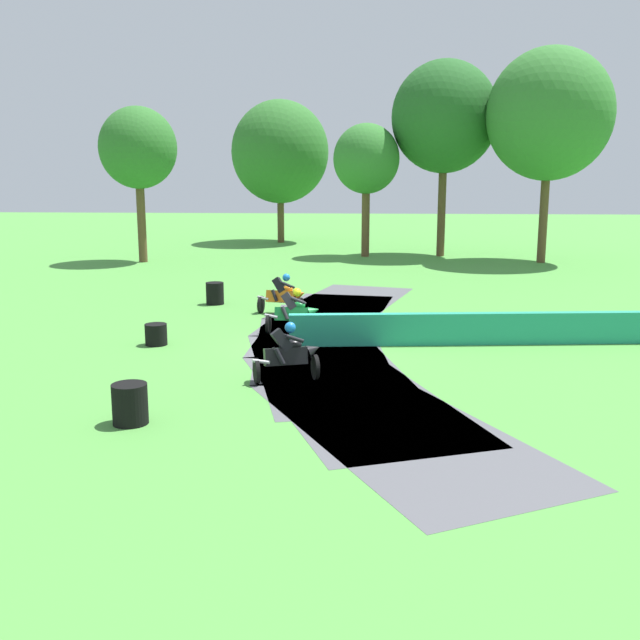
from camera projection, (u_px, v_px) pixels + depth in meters
name	position (u px, v px, depth m)	size (l,w,h in m)	color
ground_plane	(315.00, 346.00, 20.84)	(120.00, 120.00, 0.00)	#4C933D
track_asphalt	(338.00, 345.00, 20.86)	(7.39, 21.89, 0.01)	#515156
safety_barrier	(497.00, 328.00, 20.95)	(0.30, 11.74, 0.90)	#239375
motorcycle_lead_orange	(283.00, 295.00, 25.28)	(1.71, 0.99, 1.43)	black
motorcycle_chase_green	(294.00, 312.00, 22.29)	(1.70, 0.83, 1.43)	black
motorcycle_trailing_black	(289.00, 353.00, 17.33)	(1.68, 1.11, 1.43)	black
tire_stack_near	(215.00, 293.00, 27.04)	(0.65, 0.65, 0.80)	black
tire_stack_mid_a	(156.00, 334.00, 20.88)	(0.62, 0.62, 0.60)	black
tire_stack_mid_b	(130.00, 404.00, 14.45)	(0.69, 0.69, 0.80)	black
traffic_cone	(503.00, 334.00, 21.28)	(0.28, 0.28, 0.44)	orange
tree_far_left	(138.00, 149.00, 37.96)	(3.96, 3.96, 7.95)	brown
tree_far_right	(445.00, 117.00, 40.24)	(5.74, 5.74, 10.59)	brown
tree_mid_rise	(550.00, 115.00, 37.45)	(6.31, 6.31, 10.83)	brown
tree_behind_barrier	(280.00, 152.00, 48.09)	(6.28, 6.28, 9.16)	brown
tree_distant	(366.00, 160.00, 40.47)	(3.61, 3.61, 7.24)	brown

